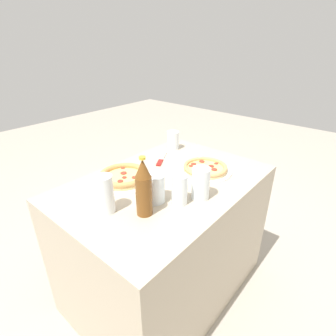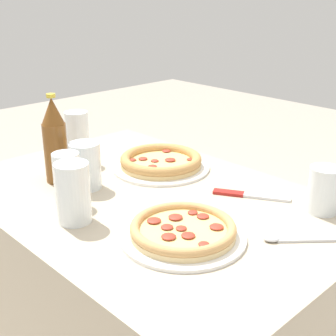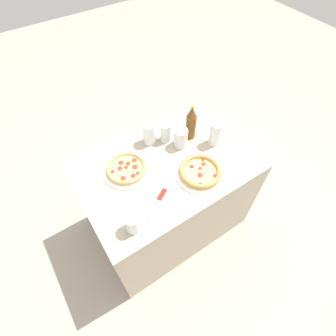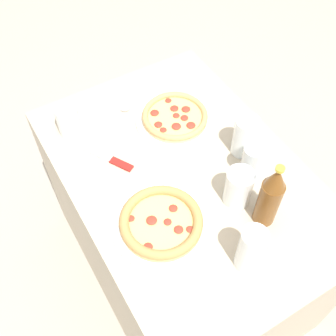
{
  "view_description": "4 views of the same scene",
  "coord_description": "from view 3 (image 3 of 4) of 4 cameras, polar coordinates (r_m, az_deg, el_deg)",
  "views": [
    {
      "loc": [
        0.85,
        0.74,
        1.35
      ],
      "look_at": [
        -0.05,
        -0.03,
        0.77
      ],
      "focal_mm": 28.0,
      "sensor_mm": 36.0,
      "label": 1
    },
    {
      "loc": [
        -0.83,
        0.73,
        1.23
      ],
      "look_at": [
        -0.05,
        -0.02,
        0.81
      ],
      "focal_mm": 50.0,
      "sensor_mm": 36.0,
      "label": 2
    },
    {
      "loc": [
        -0.51,
        -0.79,
        1.94
      ],
      "look_at": [
        -0.03,
        -0.07,
        0.8
      ],
      "focal_mm": 28.0,
      "sensor_mm": 36.0,
      "label": 3
    },
    {
      "loc": [
        0.66,
        -0.45,
        1.81
      ],
      "look_at": [
        -0.01,
        -0.06,
        0.77
      ],
      "focal_mm": 45.0,
      "sensor_mm": 36.0,
      "label": 4
    }
  ],
  "objects": [
    {
      "name": "glass_mango_juice",
      "position": [
        1.3,
        -7.74,
        -11.88
      ],
      "size": [
        0.08,
        0.08,
        0.11
      ],
      "color": "white",
      "rests_on": "table"
    },
    {
      "name": "glass_red_wine",
      "position": [
        1.63,
        -0.52,
        7.66
      ],
      "size": [
        0.07,
        0.07,
        0.13
      ],
      "color": "white",
      "rests_on": "table"
    },
    {
      "name": "table",
      "position": [
        1.84,
        -0.37,
        -6.19
      ],
      "size": [
        1.04,
        0.71,
        0.72
      ],
      "color": "#B7A88E",
      "rests_on": "ground_plane"
    },
    {
      "name": "beer_bottle",
      "position": [
        1.62,
        5.06,
        9.84
      ],
      "size": [
        0.06,
        0.06,
        0.25
      ],
      "color": "brown",
      "rests_on": "table"
    },
    {
      "name": "ground_plane",
      "position": [
        2.16,
        -0.32,
        -11.13
      ],
      "size": [
        8.0,
        8.0,
        0.0
      ],
      "primitive_type": "plane",
      "color": "#A89E8E"
    },
    {
      "name": "pizza_salami",
      "position": [
        1.5,
        7.03,
        -0.77
      ],
      "size": [
        0.29,
        0.29,
        0.04
      ],
      "color": "white",
      "rests_on": "table"
    },
    {
      "name": "knife",
      "position": [
        1.4,
        -2.33,
        -7.39
      ],
      "size": [
        0.18,
        0.12,
        0.01
      ],
      "color": "maroon",
      "rests_on": "table"
    },
    {
      "name": "pizza_veggie",
      "position": [
        1.52,
        -9.02,
        -0.14
      ],
      "size": [
        0.27,
        0.27,
        0.04
      ],
      "color": "white",
      "rests_on": "table"
    },
    {
      "name": "glass_cola",
      "position": [
        1.62,
        -4.13,
        7.39
      ],
      "size": [
        0.08,
        0.08,
        0.14
      ],
      "color": "white",
      "rests_on": "table"
    },
    {
      "name": "glass_iced_tea",
      "position": [
        1.6,
        2.81,
        6.45
      ],
      "size": [
        0.08,
        0.08,
        0.13
      ],
      "color": "white",
      "rests_on": "table"
    },
    {
      "name": "spoon",
      "position": [
        1.41,
        -12.09,
        -8.27
      ],
      "size": [
        0.14,
        0.15,
        0.01
      ],
      "color": "silver",
      "rests_on": "table"
    },
    {
      "name": "glass_lemonade",
      "position": [
        1.63,
        10.15,
        7.23
      ],
      "size": [
        0.07,
        0.07,
        0.16
      ],
      "color": "white",
      "rests_on": "table"
    }
  ]
}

